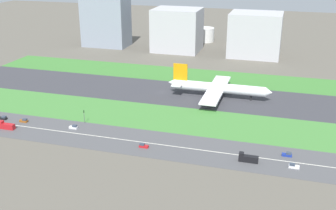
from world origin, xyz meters
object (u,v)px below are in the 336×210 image
(car_1, at_px, (143,146))
(fuel_tank_west, at_px, (205,35))
(hangar_building, at_px, (177,30))
(car_6, at_px, (3,118))
(office_tower, at_px, (255,35))
(airliner, at_px, (217,88))
(truck_0, at_px, (248,158))
(car_3, at_px, (287,155))
(car_0, at_px, (24,121))
(traffic_light, at_px, (84,116))
(car_2, at_px, (74,127))
(truck_1, at_px, (6,126))
(fuel_tank_centre, at_px, (236,37))
(car_5, at_px, (294,166))
(fuel_tank_east, at_px, (265,36))
(terminal_building, at_px, (106,21))

(car_1, xyz_separation_m, fuel_tank_west, (-19.52, 237.00, 5.90))
(hangar_building, relative_size, fuel_tank_west, 2.35)
(car_6, bearing_deg, office_tower, 57.31)
(airliner, distance_m, truck_0, 82.93)
(car_3, distance_m, hangar_building, 208.80)
(car_0, xyz_separation_m, traffic_light, (31.71, 7.99, 3.37))
(airliner, xyz_separation_m, car_2, (-62.03, -68.00, -5.31))
(traffic_light, bearing_deg, airliner, 45.02)
(car_2, relative_size, fuel_tank_west, 0.25)
(car_6, bearing_deg, car_2, 0.00)
(fuel_tank_west, bearing_deg, airliner, -75.90)
(truck_1, xyz_separation_m, office_tower, (107.16, 192.00, 16.69))
(car_0, relative_size, truck_0, 0.52)
(hangar_building, relative_size, fuel_tank_centre, 2.43)
(car_5, bearing_deg, traffic_light, -9.55)
(car_6, relative_size, truck_0, 0.52)
(airliner, relative_size, car_2, 14.77)
(fuel_tank_west, bearing_deg, truck_1, -103.08)
(airliner, xyz_separation_m, car_0, (-91.66, -68.00, -5.31))
(hangar_building, bearing_deg, car_3, -61.02)
(car_1, bearing_deg, car_3, -171.21)
(traffic_light, bearing_deg, car_6, -169.86)
(car_5, distance_m, fuel_tank_east, 238.93)
(truck_1, relative_size, car_3, 1.91)
(car_2, relative_size, hangar_building, 0.11)
(car_1, bearing_deg, truck_1, 0.00)
(car_2, distance_m, fuel_tank_west, 228.15)
(car_5, height_order, fuel_tank_east, fuel_tank_east)
(car_6, relative_size, traffic_light, 0.61)
(car_1, relative_size, car_3, 1.00)
(car_6, xyz_separation_m, hangar_building, (48.12, 182.00, 17.79))
(truck_0, distance_m, office_tower, 193.36)
(truck_1, relative_size, fuel_tank_centre, 0.49)
(car_1, distance_m, terminal_building, 220.01)
(car_5, height_order, fuel_tank_centre, fuel_tank_centre)
(terminal_building, distance_m, fuel_tank_west, 98.07)
(office_tower, bearing_deg, fuel_tank_centre, 115.44)
(terminal_building, bearing_deg, car_1, -61.29)
(car_5, distance_m, traffic_light, 108.48)
(office_tower, bearing_deg, hangar_building, 180.00)
(car_0, distance_m, car_1, 71.94)
(car_5, height_order, car_1, same)
(car_2, height_order, truck_0, truck_0)
(truck_1, height_order, fuel_tank_centre, fuel_tank_centre)
(airliner, relative_size, car_1, 14.77)
(car_1, bearing_deg, terminal_building, -61.29)
(truck_1, xyz_separation_m, fuel_tank_centre, (85.76, 237.00, 4.87))
(car_0, distance_m, truck_1, 10.58)
(hangar_building, xyz_separation_m, office_tower, (68.69, 0.00, -0.35))
(hangar_building, bearing_deg, airliner, -63.62)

